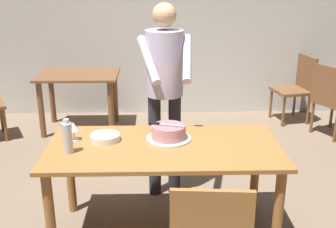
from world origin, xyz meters
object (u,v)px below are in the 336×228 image
at_px(main_dining_table, 164,159).
at_px(cake_on_platter, 169,133).
at_px(plate_stack, 105,137).
at_px(person_cutting_cake, 165,81).
at_px(cake_knife, 159,124).
at_px(wine_glass_near, 73,127).
at_px(background_chair_1, 296,86).
at_px(background_chair_2, 333,98).
at_px(background_table, 79,86).
at_px(water_bottle, 68,138).

distance_m(main_dining_table, cake_on_platter, 0.20).
xyz_separation_m(plate_stack, person_cutting_cake, (0.46, 0.52, 0.30)).
xyz_separation_m(main_dining_table, cake_knife, (-0.03, 0.14, 0.22)).
bearing_deg(wine_glass_near, main_dining_table, -10.26).
relative_size(cake_on_platter, cake_knife, 1.28).
bearing_deg(plate_stack, cake_on_platter, 1.81).
xyz_separation_m(background_chair_1, background_chair_2, (0.26, -0.56, 0.00)).
bearing_deg(cake_on_platter, plate_stack, -178.19).
bearing_deg(background_table, main_dining_table, -65.60).
xyz_separation_m(person_cutting_cake, background_chair_2, (2.08, 1.36, -0.58)).
distance_m(cake_knife, background_chair_2, 2.85).
bearing_deg(cake_on_platter, background_table, 116.36).
relative_size(wine_glass_near, background_table, 0.14).
height_order(water_bottle, person_cutting_cake, person_cutting_cake).
bearing_deg(main_dining_table, person_cutting_cake, 88.31).
distance_m(cake_on_platter, plate_stack, 0.48).
distance_m(background_table, background_chair_1, 2.89).
relative_size(person_cutting_cake, background_chair_1, 1.91).
distance_m(plate_stack, background_table, 2.29).
height_order(plate_stack, water_bottle, water_bottle).
distance_m(person_cutting_cake, background_chair_2, 2.55).
bearing_deg(background_chair_1, background_chair_2, -64.93).
height_order(cake_on_platter, water_bottle, water_bottle).
distance_m(main_dining_table, wine_glass_near, 0.72).
height_order(main_dining_table, background_chair_2, background_chair_2).
relative_size(cake_knife, background_chair_1, 0.29).
xyz_separation_m(person_cutting_cake, background_chair_1, (1.82, 1.92, -0.58)).
bearing_deg(main_dining_table, cake_on_platter, 72.14).
xyz_separation_m(cake_on_platter, plate_stack, (-0.48, -0.02, -0.03)).
bearing_deg(cake_knife, cake_on_platter, -16.92).
distance_m(cake_knife, person_cutting_cake, 0.53).
relative_size(main_dining_table, background_table, 1.71).
xyz_separation_m(main_dining_table, background_chair_1, (1.83, 2.55, -0.15)).
height_order(plate_stack, background_table, plate_stack).
xyz_separation_m(cake_on_platter, background_chair_1, (1.80, 2.43, -0.31)).
bearing_deg(main_dining_table, background_chair_1, 54.28).
bearing_deg(main_dining_table, water_bottle, -170.52).
relative_size(main_dining_table, plate_stack, 7.77).
height_order(wine_glass_near, person_cutting_cake, person_cutting_cake).
bearing_deg(cake_knife, wine_glass_near, -178.52).
height_order(main_dining_table, cake_on_platter, cake_on_platter).
bearing_deg(main_dining_table, wine_glass_near, 169.74).
relative_size(wine_glass_near, background_chair_1, 0.16).
xyz_separation_m(main_dining_table, background_chair_2, (2.10, 1.99, -0.15)).
distance_m(plate_stack, background_chair_2, 3.17).
bearing_deg(plate_stack, background_chair_2, 36.61).
bearing_deg(background_chair_1, person_cutting_cake, -133.34).
bearing_deg(background_table, background_chair_2, -5.67).
distance_m(water_bottle, person_cutting_cake, 1.03).
distance_m(main_dining_table, background_chair_1, 3.15).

